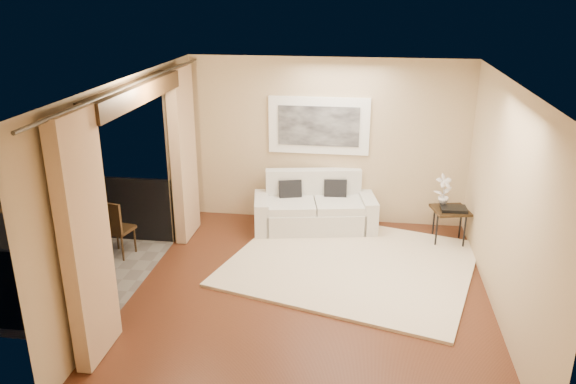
% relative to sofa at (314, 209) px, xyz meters
% --- Properties ---
extents(floor, '(5.00, 5.00, 0.00)m').
position_rel_sofa_xyz_m(floor, '(0.16, -2.09, -0.33)').
color(floor, '#572C19').
rests_on(floor, ground).
extents(room_shell, '(5.00, 6.40, 5.00)m').
position_rel_sofa_xyz_m(room_shell, '(-1.97, -2.09, 2.19)').
color(room_shell, white).
rests_on(room_shell, ground).
extents(balcony, '(1.81, 2.60, 1.17)m').
position_rel_sofa_xyz_m(balcony, '(-3.15, -2.09, -0.15)').
color(balcony, '#605B56').
rests_on(balcony, ground).
extents(curtains, '(0.16, 4.80, 2.64)m').
position_rel_sofa_xyz_m(curtains, '(-1.95, -2.09, 1.01)').
color(curtains, tan).
rests_on(curtains, ground).
extents(artwork, '(1.62, 0.07, 0.92)m').
position_rel_sofa_xyz_m(artwork, '(0.01, 0.38, 1.29)').
color(artwork, white).
rests_on(artwork, room_shell).
extents(rug, '(3.88, 3.59, 0.04)m').
position_rel_sofa_xyz_m(rug, '(0.65, -1.21, -0.31)').
color(rug, beige).
rests_on(rug, floor).
extents(sofa, '(2.04, 1.16, 0.92)m').
position_rel_sofa_xyz_m(sofa, '(0.00, 0.00, 0.00)').
color(sofa, silver).
rests_on(sofa, floor).
extents(side_table, '(0.61, 0.61, 0.55)m').
position_rel_sofa_xyz_m(side_table, '(2.09, -0.26, 0.17)').
color(side_table, black).
rests_on(side_table, floor).
extents(tray, '(0.39, 0.29, 0.05)m').
position_rel_sofa_xyz_m(tray, '(2.13, -0.31, 0.25)').
color(tray, black).
rests_on(tray, side_table).
extents(orchid, '(0.31, 0.27, 0.50)m').
position_rel_sofa_xyz_m(orchid, '(1.98, -0.15, 0.48)').
color(orchid, white).
rests_on(orchid, side_table).
extents(bistro_table, '(0.62, 0.62, 0.69)m').
position_rel_sofa_xyz_m(bistro_table, '(-3.08, -2.24, 0.28)').
color(bistro_table, black).
rests_on(bistro_table, balcony).
extents(balcony_chair_far, '(0.45, 0.45, 0.87)m').
position_rel_sofa_xyz_m(balcony_chair_far, '(-2.73, -1.46, 0.18)').
color(balcony_chair_far, black).
rests_on(balcony_chair_far, balcony).
extents(balcony_chair_near, '(0.48, 0.49, 1.06)m').
position_rel_sofa_xyz_m(balcony_chair_near, '(-3.20, -2.10, 0.29)').
color(balcony_chair_near, black).
rests_on(balcony_chair_near, balcony).
extents(ice_bucket, '(0.18, 0.18, 0.20)m').
position_rel_sofa_xyz_m(ice_bucket, '(-3.24, -2.10, 0.47)').
color(ice_bucket, silver).
rests_on(ice_bucket, bistro_table).
extents(candle, '(0.06, 0.06, 0.07)m').
position_rel_sofa_xyz_m(candle, '(-3.04, -2.08, 0.40)').
color(candle, '#F83A16').
rests_on(candle, bistro_table).
extents(vase, '(0.04, 0.04, 0.18)m').
position_rel_sofa_xyz_m(vase, '(-3.14, -2.37, 0.46)').
color(vase, white).
rests_on(vase, bistro_table).
extents(glass_a, '(0.06, 0.06, 0.12)m').
position_rel_sofa_xyz_m(glass_a, '(-2.92, -2.30, 0.43)').
color(glass_a, white).
rests_on(glass_a, bistro_table).
extents(glass_b, '(0.06, 0.06, 0.12)m').
position_rel_sofa_xyz_m(glass_b, '(-2.87, -2.18, 0.43)').
color(glass_b, white).
rests_on(glass_b, bistro_table).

